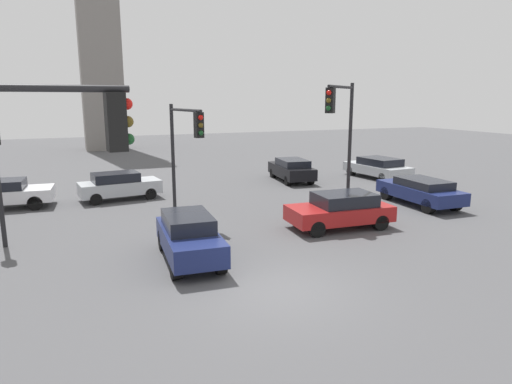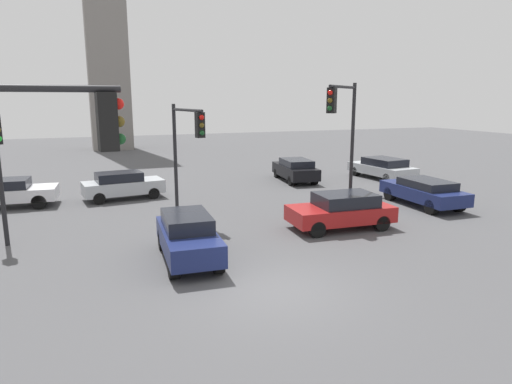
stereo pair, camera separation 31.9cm
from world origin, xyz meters
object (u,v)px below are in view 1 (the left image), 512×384
Objects in this scene: car_1 at (189,237)px; traffic_light_3 at (341,122)px; car_7 at (378,167)px; car_3 at (0,193)px; traffic_light_1 at (185,137)px; car_5 at (119,185)px; car_6 at (292,169)px; car_2 at (420,191)px; car_4 at (341,210)px.

traffic_light_3 is at bearing 116.54° from car_1.
car_3 is at bearing 85.05° from car_7.
traffic_light_1 is at bearing -26.99° from car_3.
car_1 is 10.19m from car_5.
traffic_light_1 reaches higher than car_6.
traffic_light_1 is at bearing 170.30° from car_1.
car_5 reaches higher than car_7.
traffic_light_1 reaches higher than car_3.
car_4 is at bearing 110.26° from car_2.
car_2 is 1.09× the size of car_4.
car_4 reaches higher than car_2.
car_6 is (-2.78, 8.31, 0.02)m from car_2.
car_2 is (4.68, 0.06, -3.39)m from traffic_light_3.
traffic_light_3 is 1.23× the size of car_7.
car_6 is (8.21, 6.14, -2.74)m from traffic_light_1.
car_5 is at bearing -170.20° from car_1.
car_7 is at bearing 128.01° from car_1.
car_4 reaches higher than car_5.
car_2 is at bearing -33.83° from car_5.
traffic_light_1 is 1.04× the size of car_7.
car_5 is (-13.38, 6.85, 0.02)m from car_2.
car_5 is (-2.39, 4.68, -2.74)m from traffic_light_1.
car_3 is 15.72m from car_4.
car_1 reaches higher than car_6.
traffic_light_3 is 9.22m from car_6.
traffic_light_3 is 11.61m from car_5.
car_2 is at bearing 108.54° from car_1.
car_2 is 0.99× the size of car_3.
traffic_light_1 is at bearing 104.19° from car_7.
car_5 reaches higher than car_6.
car_2 is (12.28, 3.27, -0.07)m from car_1.
car_1 is 0.88× the size of car_3.
traffic_light_3 is 16.08m from car_3.
traffic_light_3 is (6.31, -2.23, 0.63)m from traffic_light_1.
traffic_light_1 reaches higher than car_2.
traffic_light_1 is at bearing -58.69° from traffic_light_3.
car_6 is at bearing -102.88° from car_4.
traffic_light_3 is 5.78m from car_2.
car_4 is at bearing 170.62° from car_6.
car_5 is 10.69m from car_6.
car_4 is at bearing 130.85° from car_7.
car_1 reaches higher than car_3.
car_5 reaches higher than car_2.
car_3 is 5.38m from car_5.
car_1 reaches higher than car_5.
traffic_light_3 is 1.25× the size of car_3.
traffic_light_3 is 1.29× the size of car_6.
car_1 is at bearing 119.02° from car_7.
car_7 is at bearing -130.41° from car_4.
car_2 is 0.98× the size of car_7.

